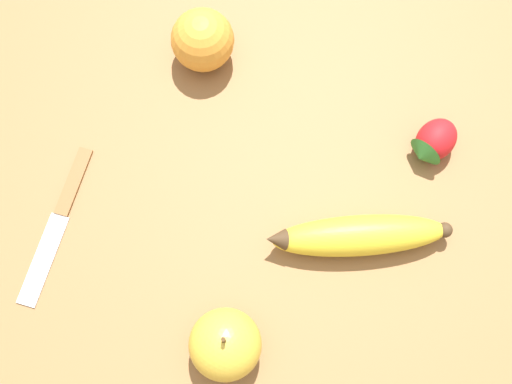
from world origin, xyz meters
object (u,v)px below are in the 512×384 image
Objects in this scene: strawberry at (434,142)px; paring_knife at (59,218)px; apple at (225,345)px; banana at (358,236)px; orange at (203,40)px.

strawberry reaches higher than paring_knife.
paring_knife is (0.02, 0.24, -0.03)m from apple.
apple reaches higher than banana.
strawberry is 0.35× the size of paring_knife.
banana is 0.30m from orange.
apple is at bearing 35.77° from banana.
orange reaches higher than paring_knife.
strawberry is at bearing -13.17° from apple.
strawberry is at bearing -82.27° from orange.
paring_knife is (-0.16, 0.30, -0.02)m from banana.
banana is at bearing -17.81° from apple.
banana reaches higher than paring_knife.
strawberry is 0.33m from apple.
banana is 2.44× the size of orange.
strawberry is 0.80× the size of apple.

